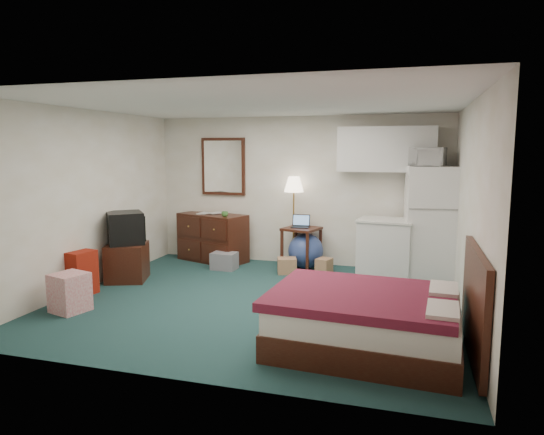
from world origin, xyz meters
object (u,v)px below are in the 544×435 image
(floor_lamp, at_px, (294,221))
(suitcase, at_px, (82,273))
(desk, at_px, (301,248))
(kitchen_counter, at_px, (386,249))
(bed, at_px, (366,321))
(dresser, at_px, (213,237))
(fridge, at_px, (429,223))
(tv_stand, at_px, (127,262))

(floor_lamp, xyz_separation_m, suitcase, (-2.33, -2.44, -0.45))
(desk, bearing_deg, kitchen_counter, 7.03)
(bed, bearing_deg, dresser, 137.14)
(dresser, xyz_separation_m, floor_lamp, (1.44, 0.07, 0.34))
(floor_lamp, distance_m, desk, 0.46)
(dresser, height_order, bed, dresser)
(fridge, bearing_deg, tv_stand, -168.05)
(bed, height_order, suitcase, suitcase)
(kitchen_counter, bearing_deg, desk, 179.39)
(desk, distance_m, bed, 3.35)
(dresser, bearing_deg, bed, -26.81)
(fridge, xyz_separation_m, tv_stand, (-4.33, -1.37, -0.58))
(floor_lamp, xyz_separation_m, tv_stand, (-2.17, -1.62, -0.47))
(dresser, xyz_separation_m, suitcase, (-0.88, -2.37, -0.12))
(bed, bearing_deg, suitcase, 172.65)
(suitcase, bearing_deg, desk, 53.71)
(floor_lamp, distance_m, fridge, 2.18)
(dresser, distance_m, kitchen_counter, 2.99)
(dresser, height_order, floor_lamp, floor_lamp)
(floor_lamp, xyz_separation_m, fridge, (2.16, -0.25, 0.10))
(bed, height_order, tv_stand, bed)
(kitchen_counter, bearing_deg, bed, -82.88)
(dresser, bearing_deg, desk, 18.02)
(floor_lamp, relative_size, tv_stand, 2.49)
(desk, distance_m, suitcase, 3.40)
(floor_lamp, bearing_deg, fridge, -6.55)
(kitchen_counter, relative_size, bed, 0.49)
(floor_lamp, height_order, desk, floor_lamp)
(dresser, relative_size, kitchen_counter, 1.41)
(floor_lamp, bearing_deg, dresser, -177.22)
(desk, distance_m, kitchen_counter, 1.39)
(desk, relative_size, fridge, 0.39)
(kitchen_counter, xyz_separation_m, bed, (-0.03, -2.87, -0.15))
(kitchen_counter, distance_m, suitcase, 4.41)
(desk, height_order, suitcase, desk)
(floor_lamp, height_order, tv_stand, floor_lamp)
(kitchen_counter, xyz_separation_m, suitcase, (-3.86, -2.12, -0.13))
(desk, distance_m, fridge, 2.06)
(kitchen_counter, height_order, tv_stand, kitchen_counter)
(dresser, relative_size, suitcase, 2.04)
(kitchen_counter, bearing_deg, floor_lamp, 175.93)
(kitchen_counter, relative_size, fridge, 0.51)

